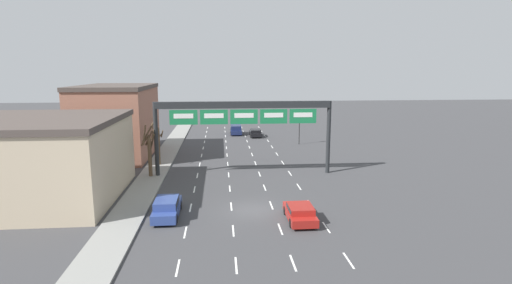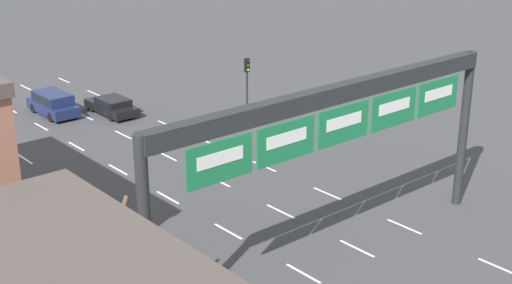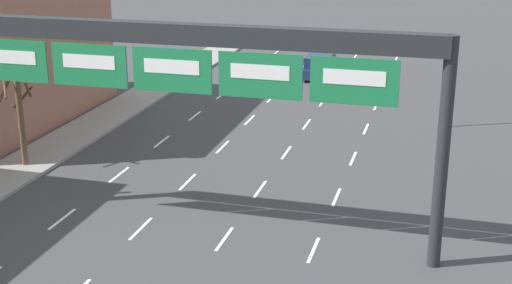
{
  "view_description": "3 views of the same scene",
  "coord_description": "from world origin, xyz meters",
  "px_view_note": "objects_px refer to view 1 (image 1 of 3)",
  "views": [
    {
      "loc": [
        -2.4,
        -30.19,
        11.04
      ],
      "look_at": [
        0.93,
        7.09,
        4.22
      ],
      "focal_mm": 28.0,
      "sensor_mm": 36.0,
      "label": 1
    },
    {
      "loc": [
        -19.92,
        -7.35,
        15.13
      ],
      "look_at": [
        -0.1,
        15.82,
        4.1
      ],
      "focal_mm": 50.0,
      "sensor_mm": 36.0,
      "label": 2
    },
    {
      "loc": [
        8.98,
        -11.37,
        11.44
      ],
      "look_at": [
        1.64,
        15.39,
        2.33
      ],
      "focal_mm": 50.0,
      "sensor_mm": 36.0,
      "label": 3
    }
  ],
  "objects_px": {
    "car_red": "(300,212)",
    "tree_bare_second": "(149,151)",
    "suv_navy": "(236,129)",
    "traffic_light_near_gantry": "(299,123)",
    "car_black": "(255,133)",
    "sign_gantry": "(244,115)",
    "car_blue": "(167,207)",
    "tree_bare_closest": "(158,143)"
  },
  "relations": [
    {
      "from": "sign_gantry",
      "to": "car_red",
      "type": "xyz_separation_m",
      "value": [
        3.33,
        -13.52,
        -5.75
      ]
    },
    {
      "from": "tree_bare_second",
      "to": "suv_navy",
      "type": "bearing_deg",
      "value": 69.76
    },
    {
      "from": "traffic_light_near_gantry",
      "to": "suv_navy",
      "type": "bearing_deg",
      "value": 131.32
    },
    {
      "from": "suv_navy",
      "to": "car_red",
      "type": "relative_size",
      "value": 1.07
    },
    {
      "from": "sign_gantry",
      "to": "suv_navy",
      "type": "relative_size",
      "value": 4.03
    },
    {
      "from": "sign_gantry",
      "to": "tree_bare_closest",
      "type": "bearing_deg",
      "value": 153.15
    },
    {
      "from": "suv_navy",
      "to": "sign_gantry",
      "type": "bearing_deg",
      "value": -90.4
    },
    {
      "from": "suv_navy",
      "to": "car_black",
      "type": "bearing_deg",
      "value": -39.2
    },
    {
      "from": "car_black",
      "to": "tree_bare_closest",
      "type": "relative_size",
      "value": 0.97
    },
    {
      "from": "car_black",
      "to": "tree_bare_closest",
      "type": "xyz_separation_m",
      "value": [
        -12.97,
        -19.52,
        2.01
      ]
    },
    {
      "from": "car_black",
      "to": "tree_bare_second",
      "type": "xyz_separation_m",
      "value": [
        -13.14,
        -24.48,
        2.14
      ]
    },
    {
      "from": "car_blue",
      "to": "traffic_light_near_gantry",
      "type": "distance_m",
      "value": 32.62
    },
    {
      "from": "car_black",
      "to": "tree_bare_second",
      "type": "relative_size",
      "value": 0.83
    },
    {
      "from": "car_blue",
      "to": "car_red",
      "type": "relative_size",
      "value": 1.14
    },
    {
      "from": "suv_navy",
      "to": "car_red",
      "type": "height_order",
      "value": "suv_navy"
    },
    {
      "from": "car_red",
      "to": "tree_bare_closest",
      "type": "xyz_separation_m",
      "value": [
        -12.95,
        18.39,
        2.0
      ]
    },
    {
      "from": "car_black",
      "to": "tree_bare_second",
      "type": "height_order",
      "value": "tree_bare_second"
    },
    {
      "from": "car_blue",
      "to": "tree_bare_second",
      "type": "xyz_separation_m",
      "value": [
        -3.21,
        11.66,
        2.03
      ]
    },
    {
      "from": "car_black",
      "to": "car_red",
      "type": "xyz_separation_m",
      "value": [
        -0.02,
        -37.9,
        0.01
      ]
    },
    {
      "from": "car_black",
      "to": "traffic_light_near_gantry",
      "type": "relative_size",
      "value": 1.02
    },
    {
      "from": "sign_gantry",
      "to": "tree_bare_second",
      "type": "xyz_separation_m",
      "value": [
        -9.79,
        -0.09,
        -3.62
      ]
    },
    {
      "from": "suv_navy",
      "to": "tree_bare_closest",
      "type": "distance_m",
      "value": 24.24
    },
    {
      "from": "car_black",
      "to": "suv_navy",
      "type": "bearing_deg",
      "value": 140.8
    },
    {
      "from": "sign_gantry",
      "to": "car_black",
      "type": "bearing_deg",
      "value": 82.18
    },
    {
      "from": "suv_navy",
      "to": "tree_bare_second",
      "type": "xyz_separation_m",
      "value": [
        -9.97,
        -27.06,
        1.91
      ]
    },
    {
      "from": "car_blue",
      "to": "car_red",
      "type": "bearing_deg",
      "value": -10.11
    },
    {
      "from": "suv_navy",
      "to": "traffic_light_near_gantry",
      "type": "height_order",
      "value": "traffic_light_near_gantry"
    },
    {
      "from": "car_red",
      "to": "traffic_light_near_gantry",
      "type": "xyz_separation_m",
      "value": [
        5.89,
        30.21,
        2.52
      ]
    },
    {
      "from": "sign_gantry",
      "to": "car_red",
      "type": "bearing_deg",
      "value": -76.17
    },
    {
      "from": "traffic_light_near_gantry",
      "to": "car_red",
      "type": "bearing_deg",
      "value": -101.04
    },
    {
      "from": "traffic_light_near_gantry",
      "to": "tree_bare_second",
      "type": "xyz_separation_m",
      "value": [
        -19.01,
        -16.78,
        -0.4
      ]
    },
    {
      "from": "car_black",
      "to": "car_red",
      "type": "relative_size",
      "value": 1.07
    },
    {
      "from": "car_red",
      "to": "tree_bare_second",
      "type": "relative_size",
      "value": 0.78
    },
    {
      "from": "suv_navy",
      "to": "tree_bare_second",
      "type": "distance_m",
      "value": 28.9
    },
    {
      "from": "car_black",
      "to": "tree_bare_second",
      "type": "bearing_deg",
      "value": -118.22
    },
    {
      "from": "car_blue",
      "to": "tree_bare_closest",
      "type": "xyz_separation_m",
      "value": [
        -3.05,
        16.62,
        1.89
      ]
    },
    {
      "from": "car_blue",
      "to": "traffic_light_near_gantry",
      "type": "height_order",
      "value": "traffic_light_near_gantry"
    },
    {
      "from": "sign_gantry",
      "to": "car_black",
      "type": "distance_m",
      "value": 25.28
    },
    {
      "from": "car_red",
      "to": "tree_bare_closest",
      "type": "relative_size",
      "value": 0.91
    },
    {
      "from": "car_black",
      "to": "tree_bare_second",
      "type": "distance_m",
      "value": 27.86
    },
    {
      "from": "suv_navy",
      "to": "car_blue",
      "type": "relative_size",
      "value": 0.94
    },
    {
      "from": "car_blue",
      "to": "car_black",
      "type": "bearing_deg",
      "value": 74.65
    }
  ]
}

